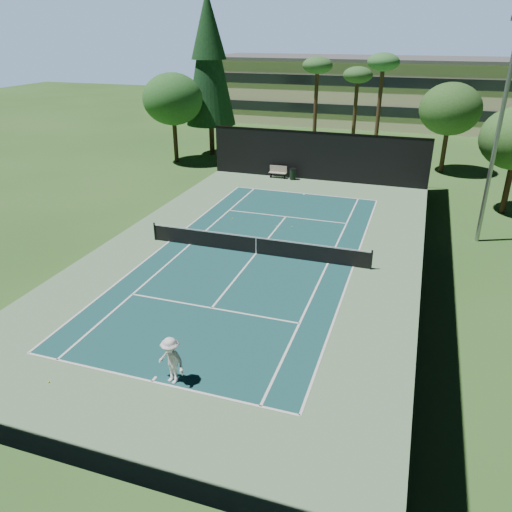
{
  "coord_description": "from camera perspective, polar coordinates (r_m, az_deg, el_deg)",
  "views": [
    {
      "loc": [
        8.14,
        -24.43,
        11.61
      ],
      "look_at": [
        1.0,
        -3.0,
        1.3
      ],
      "focal_mm": 35.0,
      "sensor_mm": 36.0,
      "label": 1
    }
  ],
  "objects": [
    {
      "name": "fence",
      "position": [
        27.54,
        0.04,
        4.13
      ],
      "size": [
        18.04,
        32.05,
        4.03
      ],
      "color": "black",
      "rests_on": "ground"
    },
    {
      "name": "pine_tree",
      "position": [
        50.65,
        -5.42,
        22.11
      ],
      "size": [
        4.8,
        4.8,
        15.0
      ],
      "color": "#46311E",
      "rests_on": "ground"
    },
    {
      "name": "palm_b",
      "position": [
        51.04,
        11.54,
        19.3
      ],
      "size": [
        2.8,
        2.8,
        8.42
      ],
      "color": "#47341E",
      "rests_on": "ground"
    },
    {
      "name": "tennis_ball_c",
      "position": [
        32.12,
        4.14,
        3.34
      ],
      "size": [
        0.07,
        0.07,
        0.07
      ],
      "primitive_type": "sphere",
      "color": "#C3E534",
      "rests_on": "ground"
    },
    {
      "name": "ground",
      "position": [
        28.25,
        -0.0,
        0.26
      ],
      "size": [
        160.0,
        160.0,
        0.0
      ],
      "primitive_type": "plane",
      "color": "#2D5821",
      "rests_on": "ground"
    },
    {
      "name": "decid_tree_a",
      "position": [
        46.88,
        21.32,
        15.36
      ],
      "size": [
        5.12,
        5.12,
        7.62
      ],
      "color": "#49301F",
      "rests_on": "ground"
    },
    {
      "name": "tennis_ball_d",
      "position": [
        33.48,
        -2.71,
        4.28
      ],
      "size": [
        0.07,
        0.07,
        0.07
      ],
      "primitive_type": "sphere",
      "color": "#D2DF32",
      "rests_on": "ground"
    },
    {
      "name": "light_pole",
      "position": [
        31.1,
        25.95,
        12.62
      ],
      "size": [
        0.9,
        0.25,
        12.22
      ],
      "color": "#94979C",
      "rests_on": "ground"
    },
    {
      "name": "decid_tree_c",
      "position": [
        48.21,
        -9.5,
        17.25
      ],
      "size": [
        5.44,
        5.44,
        8.09
      ],
      "color": "#422F1C",
      "rests_on": "ground"
    },
    {
      "name": "trash_bin",
      "position": [
        42.63,
        4.22,
        9.33
      ],
      "size": [
        0.56,
        0.56,
        0.95
      ],
      "color": "black",
      "rests_on": "ground"
    },
    {
      "name": "campus_building",
      "position": [
        71.26,
        12.38,
        18.04
      ],
      "size": [
        40.5,
        12.5,
        8.3
      ],
      "color": "beige",
      "rests_on": "ground"
    },
    {
      "name": "palm_c",
      "position": [
        47.71,
        14.31,
        20.23
      ],
      "size": [
        2.8,
        2.8,
        9.77
      ],
      "color": "#4C3420",
      "rests_on": "ground"
    },
    {
      "name": "park_bench",
      "position": [
        43.09,
        2.53,
        9.63
      ],
      "size": [
        1.5,
        0.45,
        1.02
      ],
      "color": "#BCB39C",
      "rests_on": "ground"
    },
    {
      "name": "court_lines",
      "position": [
        28.24,
        -0.0,
        0.3
      ],
      "size": [
        11.07,
        23.87,
        0.01
      ],
      "color": "white",
      "rests_on": "ground"
    },
    {
      "name": "court_surface",
      "position": [
        28.24,
        -0.0,
        0.29
      ],
      "size": [
        10.97,
        23.77,
        0.01
      ],
      "primitive_type": "cube",
      "color": "#174A4B",
      "rests_on": "ground"
    },
    {
      "name": "player",
      "position": [
        18.27,
        -9.68,
        -11.7
      ],
      "size": [
        1.34,
        1.02,
        1.84
      ],
      "primitive_type": "imported",
      "rotation": [
        0.0,
        0.0,
        -0.32
      ],
      "color": "white",
      "rests_on": "ground"
    },
    {
      "name": "apron_slab",
      "position": [
        28.24,
        -0.0,
        0.27
      ],
      "size": [
        18.0,
        32.0,
        0.01
      ],
      "primitive_type": "cube",
      "color": "#638B61",
      "rests_on": "ground"
    },
    {
      "name": "palm_a",
      "position": [
        49.6,
        7.02,
        20.41
      ],
      "size": [
        2.8,
        2.8,
        9.32
      ],
      "color": "#49301F",
      "rests_on": "ground"
    },
    {
      "name": "tennis_net",
      "position": [
        28.02,
        -0.0,
        1.3
      ],
      "size": [
        12.9,
        0.1,
        1.1
      ],
      "color": "black",
      "rests_on": "ground"
    },
    {
      "name": "tennis_ball_a",
      "position": [
        19.95,
        -22.6,
        -13.16
      ],
      "size": [
        0.07,
        0.07,
        0.07
      ],
      "primitive_type": "sphere",
      "color": "yellow",
      "rests_on": "ground"
    },
    {
      "name": "tennis_ball_b",
      "position": [
        32.21,
        2.35,
        3.44
      ],
      "size": [
        0.06,
        0.06,
        0.06
      ],
      "primitive_type": "sphere",
      "color": "#E6F437",
      "rests_on": "ground"
    }
  ]
}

